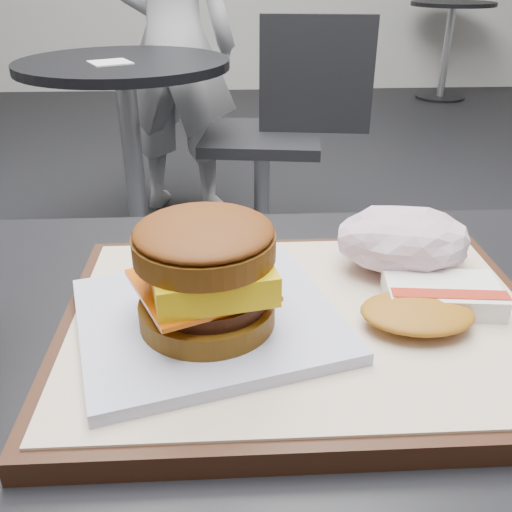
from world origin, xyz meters
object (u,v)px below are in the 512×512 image
object	(u,v)px
crumpled_wrapper	(404,240)
neighbor_table	(129,120)
hash_brown	(431,302)
neighbor_chair	(281,124)
serving_tray	(303,325)
patron	(173,44)
breakfast_sandwich	(207,285)

from	to	relation	value
crumpled_wrapper	neighbor_table	xyz separation A→B (m)	(-0.49, 1.52, -0.27)
hash_brown	neighbor_chair	world-z (taller)	neighbor_chair
neighbor_chair	neighbor_table	bearing A→B (deg)	-171.64
crumpled_wrapper	serving_tray	bearing A→B (deg)	-143.04
patron	neighbor_table	bearing A→B (deg)	90.94
neighbor_chair	patron	distance (m)	0.67
serving_tray	crumpled_wrapper	world-z (taller)	crumpled_wrapper
patron	breakfast_sandwich	bearing A→B (deg)	108.27
neighbor_table	crumpled_wrapper	bearing A→B (deg)	-72.20
neighbor_chair	patron	bearing A→B (deg)	130.36
neighbor_table	patron	xyz separation A→B (m)	(0.12, 0.56, 0.18)
neighbor_table	neighbor_chair	size ratio (longest dim) A/B	0.85
neighbor_chair	patron	xyz separation A→B (m)	(-0.41, 0.48, 0.22)
neighbor_table	hash_brown	bearing A→B (deg)	-72.98
hash_brown	crumpled_wrapper	size ratio (longest dim) A/B	1.02
serving_tray	patron	size ratio (longest dim) A/B	0.26
serving_tray	patron	world-z (taller)	patron
serving_tray	breakfast_sandwich	world-z (taller)	breakfast_sandwich
crumpled_wrapper	neighbor_chair	world-z (taller)	neighbor_chair
neighbor_chair	serving_tray	bearing A→B (deg)	-94.82
hash_brown	serving_tray	bearing A→B (deg)	177.71
crumpled_wrapper	patron	size ratio (longest dim) A/B	0.08
crumpled_wrapper	neighbor_table	bearing A→B (deg)	107.80
serving_tray	hash_brown	world-z (taller)	hash_brown
neighbor_chair	patron	size ratio (longest dim) A/B	0.60
crumpled_wrapper	patron	xyz separation A→B (m)	(-0.37, 2.08, -0.09)
hash_brown	patron	world-z (taller)	patron
breakfast_sandwich	crumpled_wrapper	size ratio (longest dim) A/B	1.91
neighbor_table	neighbor_chair	bearing A→B (deg)	8.36
crumpled_wrapper	hash_brown	bearing A→B (deg)	-89.14
hash_brown	neighbor_table	bearing A→B (deg)	107.02
serving_tray	hash_brown	distance (m)	0.10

